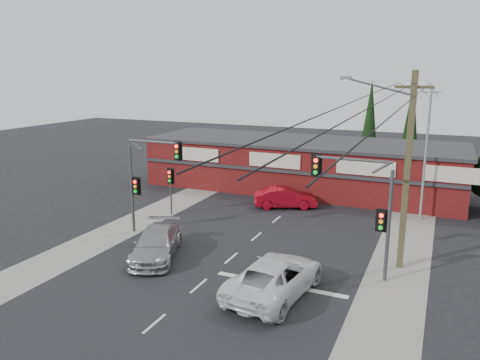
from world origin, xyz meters
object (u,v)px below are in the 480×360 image
at_px(silver_suv, 156,244).
at_px(shop_building, 301,164).
at_px(red_sedan, 285,198).
at_px(utility_pole, 405,165).
at_px(white_suv, 275,277).

bearing_deg(silver_suv, shop_building, 58.84).
bearing_deg(red_sedan, silver_suv, 140.26).
height_order(shop_building, utility_pole, utility_pole).
bearing_deg(white_suv, silver_suv, -5.05).
xyz_separation_m(silver_suv, utility_pole, (12.16, 3.98, 4.61)).
relative_size(white_suv, utility_pole, 0.61).
bearing_deg(utility_pole, red_sedan, 137.66).
relative_size(white_suv, shop_building, 0.22).
distance_m(silver_suv, red_sedan, 12.43).
relative_size(red_sedan, shop_building, 0.17).
bearing_deg(red_sedan, shop_building, -18.14).
distance_m(red_sedan, shop_building, 6.21).
xyz_separation_m(silver_suv, red_sedan, (3.40, 11.96, -0.02)).
bearing_deg(white_suv, red_sedan, -67.21).
bearing_deg(utility_pole, silver_suv, -161.86).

